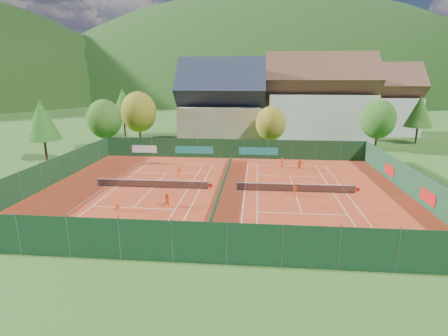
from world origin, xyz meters
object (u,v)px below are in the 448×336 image
Objects in this scene: ball_hopper at (355,230)px; player_left_far at (179,171)px; hotel_block_a at (318,102)px; player_right_near at (295,190)px; chalet at (222,108)px; player_left_mid at (167,200)px; hotel_block_b at (377,104)px; player_right_far_a at (282,162)px; player_right_far_b at (299,164)px; player_left_near at (117,205)px.

ball_hopper is 23.81m from player_left_far.
hotel_block_a is 38.78m from player_right_near.
player_left_mid is (-1.79, -35.80, -5.91)m from chalet.
player_left_far is (-36.08, -38.80, -6.01)m from hotel_block_b.
chalet is 12.45× the size of player_right_far_a.
player_left_mid reaches higher than ball_hopper.
player_right_far_b reaches higher than ball_hopper.
player_right_near reaches higher than player_right_far_a.
player_right_far_a is 0.91× the size of player_right_far_b.
hotel_block_a is 27.00× the size of ball_hopper.
player_right_far_a is 2.52m from player_right_far_b.
player_left_far is at bearing 97.64° from player_left_mid.
player_right_far_a is (12.12, 16.93, -0.06)m from player_left_mid.
hotel_block_b is at bearing -126.87° from player_left_far.
player_right_far_b reaches higher than player_left_mid.
player_left_mid is at bearing -124.94° from hotel_block_b.
chalet is 33.69m from player_right_near.
player_left_mid is at bearing 44.36° from player_right_far_b.
player_right_far_a is at bearing -150.11° from player_left_far.
ball_hopper is 17.09m from player_left_mid.
player_left_near is 0.83× the size of player_left_mid.
player_right_far_a is at bearing -109.22° from hotel_block_a.
player_right_near is at bearing 111.25° from ball_hopper.
player_right_near is (-22.12, -45.32, -5.93)m from hotel_block_b.
player_left_far is at bearing 48.30° from player_left_near.
player_right_near reaches higher than player_left_far.
player_right_far_a is at bearing 20.32° from player_left_near.
player_left_mid is (-16.35, 4.99, 0.16)m from ball_hopper.
hotel_block_a reaches higher than chalet.
hotel_block_b is (14.00, 8.00, -0.76)m from hotel_block_a.
hotel_block_b reaches higher than player_right_near.
chalet is 24.36m from player_right_far_b.
player_left_near is at bearing -99.37° from chalet.
hotel_block_b is 40.38m from player_right_far_a.
chalet is 0.94× the size of hotel_block_b.
hotel_block_a is at bearing 31.99° from player_left_near.
chalet reaches higher than player_left_far.
player_left_mid is at bearing -92.87° from chalet.
player_left_mid is 1.04× the size of player_right_near.
chalet is 11.32× the size of player_left_mid.
player_right_far_b reaches higher than player_left_far.
ball_hopper is 10.16m from player_right_near.
player_right_far_b reaches higher than player_right_near.
hotel_block_b is at bearing -124.33° from player_right_far_b.
player_right_near is at bearing 160.98° from player_left_far.
ball_hopper is at bearing -37.44° from player_left_near.
hotel_block_a is at bearing 84.58° from ball_hopper.
chalet reaches higher than ball_hopper.
chalet is 38.28m from player_left_near.
player_left_mid reaches higher than player_right_near.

